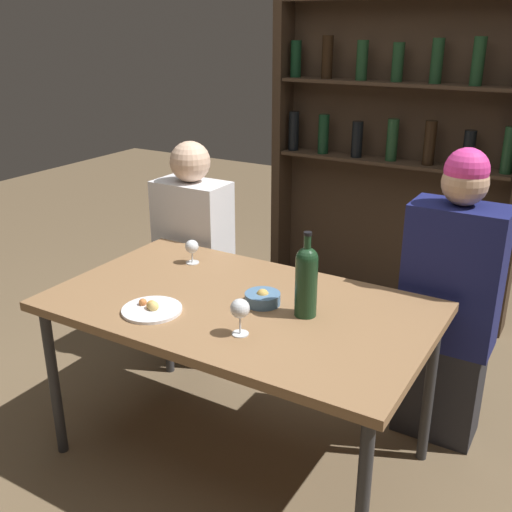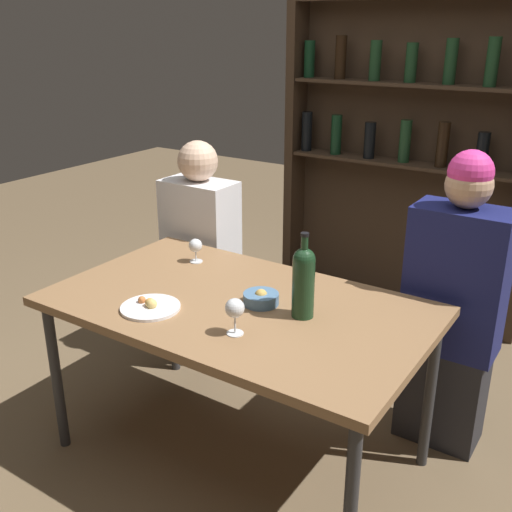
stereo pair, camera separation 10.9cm
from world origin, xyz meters
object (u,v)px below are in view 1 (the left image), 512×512
object	(u,v)px
food_plate_0	(152,309)
snack_bowl	(263,298)
wine_bottle	(306,278)
seated_person_left	(194,260)
seated_person_right	(449,307)
wine_glass_0	(192,248)
wine_glass_1	(240,310)

from	to	relation	value
food_plate_0	snack_bowl	distance (m)	0.42
wine_bottle	seated_person_left	distance (m)	1.12
snack_bowl	seated_person_right	world-z (taller)	seated_person_right
wine_bottle	wine_glass_0	distance (m)	0.70
wine_bottle	food_plate_0	xyz separation A→B (m)	(-0.51, -0.27, -0.14)
seated_person_left	wine_bottle	bearing A→B (deg)	-31.17
wine_glass_0	snack_bowl	size ratio (longest dim) A/B	0.80
wine_glass_0	food_plate_0	distance (m)	0.50
wine_bottle	wine_glass_0	world-z (taller)	wine_bottle
wine_glass_0	food_plate_0	world-z (taller)	wine_glass_0
wine_glass_1	snack_bowl	xyz separation A→B (m)	(-0.05, 0.25, -0.07)
wine_bottle	wine_glass_0	size ratio (longest dim) A/B	2.96
wine_glass_0	snack_bowl	distance (m)	0.53
seated_person_left	seated_person_right	xyz separation A→B (m)	(1.33, -0.00, 0.05)
seated_person_left	seated_person_right	bearing A→B (deg)	-0.00
seated_person_right	snack_bowl	bearing A→B (deg)	-136.31
wine_glass_0	wine_glass_1	size ratio (longest dim) A/B	0.82
food_plate_0	seated_person_right	xyz separation A→B (m)	(0.91, 0.83, -0.11)
snack_bowl	seated_person_left	size ratio (longest dim) A/B	0.12
food_plate_0	seated_person_right	size ratio (longest dim) A/B	0.18
seated_person_right	wine_bottle	bearing A→B (deg)	-125.68
wine_bottle	wine_glass_0	xyz separation A→B (m)	(-0.67, 0.21, -0.07)
seated_person_left	wine_glass_1	bearing A→B (deg)	-45.44
seated_person_right	seated_person_left	bearing A→B (deg)	180.00
food_plate_0	wine_glass_0	bearing A→B (deg)	108.53
food_plate_0	snack_bowl	xyz separation A→B (m)	(0.33, 0.27, 0.01)
wine_bottle	seated_person_right	world-z (taller)	seated_person_right
wine_glass_0	seated_person_right	xyz separation A→B (m)	(1.07, 0.35, -0.18)
wine_bottle	snack_bowl	world-z (taller)	wine_bottle
seated_person_left	food_plate_0	bearing A→B (deg)	-63.34
wine_glass_0	seated_person_right	size ratio (longest dim) A/B	0.08
wine_glass_1	food_plate_0	distance (m)	0.39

